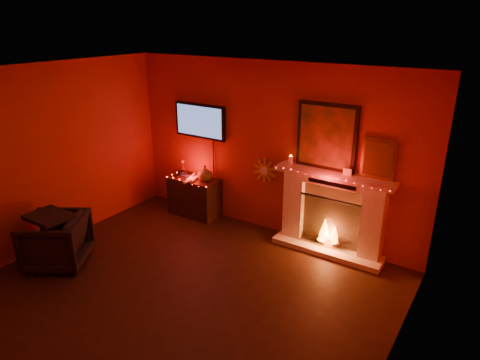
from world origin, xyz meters
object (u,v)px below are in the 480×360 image
object	(u,v)px
sunburst_clock	(264,171)
armchair	(56,241)
console_table	(195,194)
fireplace	(332,205)
tv	(200,121)

from	to	relation	value
sunburst_clock	armchair	bearing A→B (deg)	-125.71
sunburst_clock	armchair	xyz separation A→B (m)	(-1.84, -2.56, -0.64)
console_table	armchair	world-z (taller)	console_table
sunburst_clock	armchair	distance (m)	3.22
fireplace	sunburst_clock	world-z (taller)	fireplace
console_table	armchair	distance (m)	2.42
fireplace	tv	bearing A→B (deg)	178.50
fireplace	console_table	xyz separation A→B (m)	(-2.46, -0.13, -0.35)
sunburst_clock	console_table	xyz separation A→B (m)	(-1.26, -0.22, -0.62)
sunburst_clock	fireplace	bearing A→B (deg)	-4.37
fireplace	console_table	size ratio (longest dim) A/B	2.32
fireplace	armchair	world-z (taller)	fireplace
fireplace	tv	xyz separation A→B (m)	(-2.44, 0.06, 0.92)
armchair	tv	bearing A→B (deg)	133.99
tv	armchair	world-z (taller)	tv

